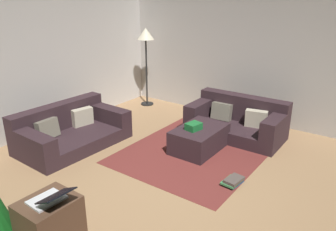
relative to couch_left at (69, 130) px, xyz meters
name	(u,v)px	position (x,y,z in m)	size (l,w,h in m)	color
ground_plane	(172,196)	(-0.25, -2.25, -0.24)	(6.40, 6.40, 0.00)	#93704C
rear_partition	(15,63)	(-0.25, 0.89, 1.06)	(6.40, 0.12, 2.60)	#BCB7B2
corner_partition	(271,56)	(2.89, -2.25, 1.06)	(0.12, 6.40, 2.60)	#B5B0AB
couch_left	(69,130)	(0.00, 0.00, 0.00)	(1.75, 1.04, 0.64)	#2D1E23
couch_right	(238,121)	(1.99, -2.08, 0.02)	(0.86, 1.63, 0.67)	#2D1E23
ottoman	(199,139)	(1.09, -1.84, -0.05)	(0.94, 0.62, 0.37)	#2D1E23
gift_box	(194,126)	(0.96, -1.80, 0.19)	(0.23, 0.18, 0.11)	#19662D
tv_remote	(198,124)	(1.19, -1.74, 0.14)	(0.05, 0.16, 0.02)	black
side_table	(50,225)	(-1.67, -1.82, 0.03)	(0.52, 0.44, 0.55)	#4C3323
laptop	(50,198)	(-1.67, -1.88, 0.36)	(0.32, 0.42, 0.19)	silver
book_stack	(233,181)	(0.44, -2.75, -0.20)	(0.32, 0.24, 0.10)	#2D5193
corner_lamp	(146,40)	(2.39, 0.30, 1.20)	(0.36, 0.36, 1.69)	black
area_rug	(199,149)	(1.09, -1.84, -0.24)	(2.60, 2.00, 0.01)	maroon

